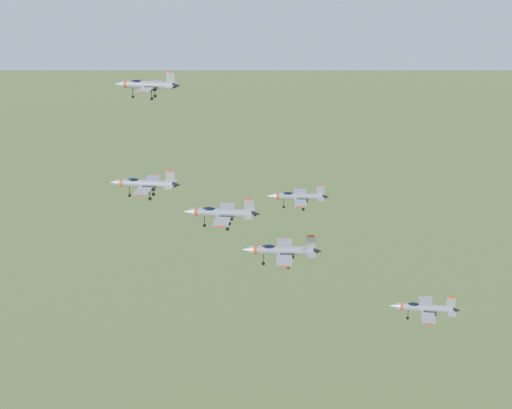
{
  "coord_description": "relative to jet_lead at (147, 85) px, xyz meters",
  "views": [
    {
      "loc": [
        12.47,
        -113.31,
        179.78
      ],
      "look_at": [
        6.23,
        -1.44,
        137.09
      ],
      "focal_mm": 50.0,
      "sensor_mm": 36.0,
      "label": 1
    }
  ],
  "objects": [
    {
      "name": "jet_left_high",
      "position": [
        2.94,
        -19.93,
        -12.45
      ],
      "size": [
        12.18,
        10.06,
        3.25
      ],
      "rotation": [
        0.0,
        0.0,
        -0.06
      ],
      "color": "#969AA1"
    },
    {
      "name": "jet_right_high",
      "position": [
        17.63,
        -38.49,
        -10.03
      ],
      "size": [
        10.9,
        8.97,
        2.92
      ],
      "rotation": [
        0.0,
        0.0,
        -0.04
      ],
      "color": "#969AA1"
    },
    {
      "name": "jet_lead",
      "position": [
        0.0,
        0.0,
        0.0
      ],
      "size": [
        12.72,
        10.54,
        3.4
      ],
      "rotation": [
        0.0,
        0.0,
        -0.08
      ],
      "color": "#969AA1"
    },
    {
      "name": "jet_right_low",
      "position": [
        25.83,
        -26.14,
        -21.19
      ],
      "size": [
        12.97,
        10.64,
        3.48
      ],
      "rotation": [
        0.0,
        0.0,
        0.01
      ],
      "color": "#969AA1"
    },
    {
      "name": "jet_trail",
      "position": [
        51.51,
        -15.76,
        -36.62
      ],
      "size": [
        12.64,
        10.48,
        3.38
      ],
      "rotation": [
        0.0,
        0.0,
        -0.09
      ],
      "color": "#969AA1"
    },
    {
      "name": "jet_left_low",
      "position": [
        28.4,
        -9.25,
        -18.13
      ],
      "size": [
        11.3,
        9.28,
        3.03
      ],
      "rotation": [
        0.0,
        0.0,
        0.01
      ],
      "color": "#969AA1"
    }
  ]
}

